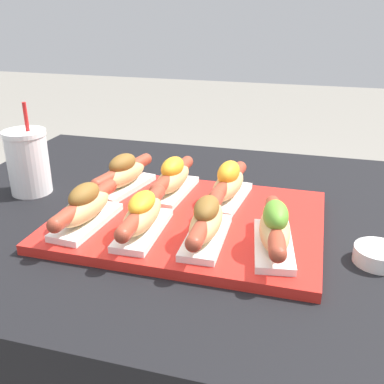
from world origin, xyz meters
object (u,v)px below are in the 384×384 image
at_px(hot_dog_0, 85,207).
at_px(hot_dog_4, 123,174).
at_px(hot_dog_3, 275,229).
at_px(hot_dog_6, 228,184).
at_px(drink_cup, 28,162).
at_px(hot_dog_2, 206,221).
at_px(sauce_bowl, 378,254).
at_px(hot_dog_1, 142,215).
at_px(serving_tray, 189,220).
at_px(hot_dog_5, 173,178).

height_order(hot_dog_0, hot_dog_4, same).
relative_size(hot_dog_3, hot_dog_6, 0.99).
bearing_deg(drink_cup, hot_dog_4, 7.88).
bearing_deg(hot_dog_0, hot_dog_6, 37.81).
bearing_deg(hot_dog_2, sauce_bowl, 7.09).
bearing_deg(sauce_bowl, hot_dog_1, -174.31).
height_order(hot_dog_0, hot_dog_2, same).
relative_size(hot_dog_3, hot_dog_4, 1.01).
height_order(hot_dog_3, hot_dog_4, hot_dog_3).
bearing_deg(serving_tray, hot_dog_4, 153.03).
relative_size(serving_tray, sauce_bowl, 6.24).
distance_m(hot_dog_2, drink_cup, 0.45).
distance_m(hot_dog_3, hot_dog_5, 0.28).
distance_m(hot_dog_0, sauce_bowl, 0.50).
bearing_deg(drink_cup, hot_dog_6, 4.11).
relative_size(hot_dog_0, drink_cup, 1.02).
bearing_deg(sauce_bowl, serving_tray, 171.93).
relative_size(hot_dog_4, drink_cup, 1.00).
relative_size(hot_dog_1, hot_dog_2, 1.00).
height_order(hot_dog_1, hot_dog_4, hot_dog_4).
xyz_separation_m(hot_dog_0, hot_dog_4, (-0.00, 0.17, 0.00)).
height_order(hot_dog_2, hot_dog_6, hot_dog_6).
xyz_separation_m(hot_dog_1, drink_cup, (-0.32, 0.14, 0.02)).
xyz_separation_m(hot_dog_4, hot_dog_6, (0.22, 0.00, 0.00)).
height_order(hot_dog_4, drink_cup, drink_cup).
xyz_separation_m(hot_dog_5, sauce_bowl, (0.39, -0.14, -0.04)).
bearing_deg(hot_dog_2, serving_tray, 123.29).
height_order(hot_dog_1, hot_dog_6, hot_dog_6).
bearing_deg(drink_cup, sauce_bowl, -8.38).
bearing_deg(hot_dog_1, hot_dog_4, 122.93).
height_order(hot_dog_4, hot_dog_5, same).
distance_m(serving_tray, hot_dog_3, 0.19).
bearing_deg(hot_dog_2, hot_dog_0, -179.17).
distance_m(serving_tray, drink_cup, 0.38).
distance_m(hot_dog_1, drink_cup, 0.35).
bearing_deg(hot_dog_2, hot_dog_4, 143.08).
height_order(hot_dog_3, sauce_bowl, hot_dog_3).
bearing_deg(hot_dog_4, hot_dog_6, 0.59).
height_order(hot_dog_1, hot_dog_3, hot_dog_3).
height_order(hot_dog_5, sauce_bowl, hot_dog_5).
distance_m(hot_dog_0, hot_dog_5, 0.20).
xyz_separation_m(hot_dog_6, sauce_bowl, (0.27, -0.13, -0.04)).
bearing_deg(hot_dog_0, hot_dog_3, 0.97).
height_order(serving_tray, hot_dog_4, hot_dog_4).
relative_size(serving_tray, hot_dog_6, 2.41).
bearing_deg(hot_dog_3, hot_dog_4, 153.76).
bearing_deg(serving_tray, drink_cup, 171.34).
xyz_separation_m(hot_dog_3, hot_dog_5, (-0.22, 0.17, -0.00)).
height_order(hot_dog_1, hot_dog_2, hot_dog_2).
height_order(serving_tray, hot_dog_3, hot_dog_3).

